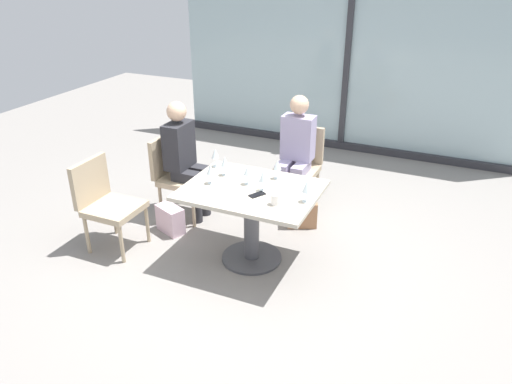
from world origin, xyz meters
The scene contains 19 objects.
ground_plane centered at (0.00, 0.00, 0.00)m, with size 12.00×12.00×0.00m, color gray.
window_wall_backdrop centered at (0.00, 3.20, 1.21)m, with size 4.93×0.10×2.70m.
dining_table_main centered at (0.00, 0.00, 0.54)m, with size 1.17×0.90×0.73m.
chair_near_window centered at (0.00, 1.27, 0.50)m, with size 0.46×0.51×0.87m.
chair_far_left centered at (-1.09, 0.50, 0.50)m, with size 0.50×0.46×0.87m.
chair_side_end centered at (-1.36, -0.33, 0.50)m, with size 0.50×0.46×0.87m.
person_near_window centered at (0.00, 1.16, 0.70)m, with size 0.34×0.39×1.26m.
person_far_left centered at (-0.98, 0.50, 0.70)m, with size 0.39×0.34×1.26m.
wine_glass_0 centered at (0.11, 0.00, 0.86)m, with size 0.07×0.07×0.18m.
wine_glass_1 centered at (-0.37, -0.05, 0.86)m, with size 0.07×0.07×0.18m.
wine_glass_2 centered at (-0.34, 0.16, 0.86)m, with size 0.07×0.07×0.18m.
wine_glass_3 centered at (-0.51, 0.30, 0.86)m, with size 0.07×0.07×0.18m.
wine_glass_4 centered at (0.52, -0.05, 0.86)m, with size 0.07×0.07×0.18m.
wine_glass_5 centered at (-0.07, 0.07, 0.86)m, with size 0.07×0.07×0.18m.
wine_glass_6 centered at (0.13, 0.28, 0.86)m, with size 0.07×0.07×0.18m.
coffee_cup centered at (0.30, -0.20, 0.78)m, with size 0.08×0.08×0.09m, color white.
cell_phone_on_table centered at (0.10, -0.10, 0.73)m, with size 0.07×0.14×0.01m, color black.
handbag_0 centered at (0.23, 0.78, 0.14)m, with size 0.30×0.16×0.28m, color #A3704C.
handbag_1 centered at (-0.97, 0.12, 0.14)m, with size 0.30×0.16×0.28m, color beige.
Camera 1 is at (1.60, -3.53, 2.59)m, focal length 34.47 mm.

